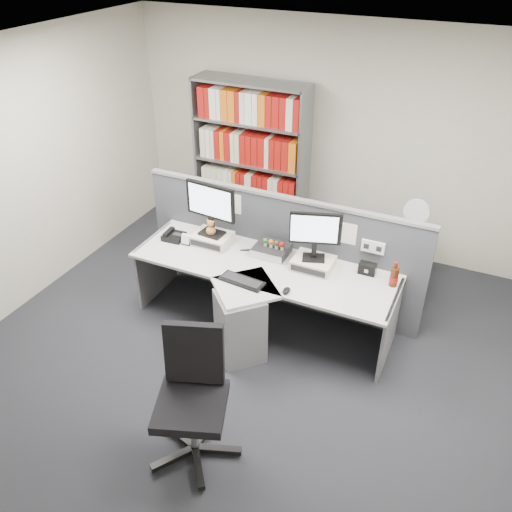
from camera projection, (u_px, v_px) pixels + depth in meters
The scene contains 21 objects.
ground at pixel (226, 374), 4.92m from camera, with size 5.50×5.50×0.00m, color #292A31.
room_shell at pixel (219, 200), 3.95m from camera, with size 5.04×5.54×2.72m.
partition at pixel (281, 250), 5.52m from camera, with size 3.00×0.08×1.27m.
desk at pixel (254, 299), 5.13m from camera, with size 2.60×1.20×0.72m.
monitor_riser_left at pixel (212, 238), 5.48m from camera, with size 0.38×0.31×0.10m.
monitor_riser_right at pixel (313, 263), 5.09m from camera, with size 0.38×0.31×0.10m.
monitor_left at pixel (211, 205), 5.27m from camera, with size 0.55×0.20×0.56m.
monitor_right at pixel (315, 232), 4.91m from camera, with size 0.47×0.21×0.49m.
desktop_pc at pixel (271, 250), 5.30m from camera, with size 0.34×0.30×0.09m.
figurines at pixel (274, 243), 5.22m from camera, with size 0.23×0.05×0.09m.
keyboard at pixel (242, 281), 4.90m from camera, with size 0.44×0.20×0.03m.
mouse at pixel (286, 291), 4.77m from camera, with size 0.07×0.10×0.04m, color black.
desk_phone at pixel (174, 236), 5.55m from camera, with size 0.22×0.20×0.09m.
desk_calendar at pixel (186, 240), 5.45m from camera, with size 0.09×0.07×0.11m.
plush_toy at pixel (211, 229), 5.40m from camera, with size 0.10×0.10×0.17m.
speaker at pixel (367, 269), 5.00m from camera, with size 0.16×0.09×0.11m, color black.
cola_bottle at pixel (394, 277), 4.82m from camera, with size 0.08×0.08×0.25m.
shelving_unit at pixel (251, 165), 6.58m from camera, with size 1.41×0.40×2.00m.
filing_cabinet at pixel (407, 265), 5.83m from camera, with size 0.45×0.61×0.70m.
desk_fan at pixel (416, 214), 5.49m from camera, with size 0.27×0.16×0.45m.
office_chair at pixel (193, 392), 3.97m from camera, with size 0.72×0.70×1.08m.
Camera 1 is at (1.74, -3.11, 3.57)m, focal length 37.39 mm.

